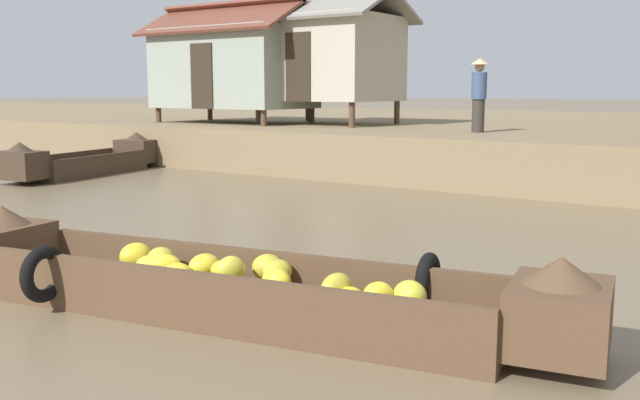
% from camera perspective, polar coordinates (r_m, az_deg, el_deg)
% --- Properties ---
extents(ground_plane, '(300.00, 300.00, 0.00)m').
position_cam_1_polar(ground_plane, '(10.46, 3.79, -2.24)').
color(ground_plane, '#726047').
extents(riverbank_strip, '(160.00, 20.00, 1.04)m').
position_cam_1_polar(riverbank_strip, '(23.49, 21.84, 4.58)').
color(riverbank_strip, '#7F6B4C').
rests_on(riverbank_strip, ground).
extents(banana_boat, '(6.28, 2.27, 0.82)m').
position_cam_1_polar(banana_boat, '(6.39, -7.02, -6.78)').
color(banana_boat, brown).
rests_on(banana_boat, ground).
extents(cargo_boat_upstream, '(1.85, 4.70, 0.91)m').
position_cam_1_polar(cargo_boat_upstream, '(17.83, -18.32, 3.00)').
color(cargo_boat_upstream, '#3D2D21').
rests_on(cargo_boat_upstream, ground).
extents(stilt_house_left, '(5.15, 3.09, 3.47)m').
position_cam_1_polar(stilt_house_left, '(21.28, -6.96, 10.62)').
color(stilt_house_left, '#4C3826').
rests_on(stilt_house_left, riverbank_strip).
extents(stilt_house_mid_left, '(4.20, 3.27, 3.67)m').
position_cam_1_polar(stilt_house_mid_left, '(20.19, 0.65, 11.42)').
color(stilt_house_mid_left, '#4C3826').
rests_on(stilt_house_mid_left, riverbank_strip).
extents(vendor_person, '(0.44, 0.44, 1.66)m').
position_cam_1_polar(vendor_person, '(16.64, 12.62, 8.50)').
color(vendor_person, '#332D28').
rests_on(vendor_person, riverbank_strip).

